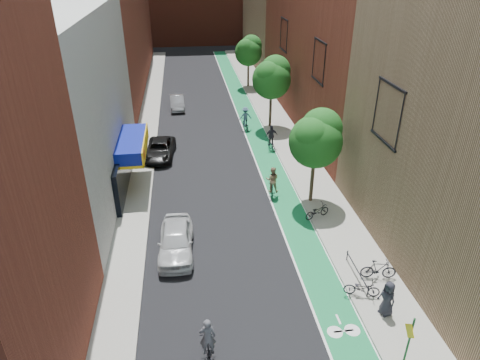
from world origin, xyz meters
name	(u,v)px	position (x,y,z in m)	size (l,w,h in m)	color
ground	(251,323)	(0.00, 0.00, 0.00)	(160.00, 160.00, 0.00)	black
bike_lane	(250,121)	(4.00, 26.00, 0.01)	(2.00, 68.00, 0.01)	#147542
sidewalk_left	(148,125)	(-6.00, 26.00, 0.07)	(2.00, 68.00, 0.15)	gray
sidewalk_right	(275,119)	(6.50, 26.00, 0.07)	(3.00, 68.00, 0.15)	gray
building_left_white	(49,108)	(-11.00, 14.00, 6.00)	(8.00, 20.00, 12.00)	silver
building_right_mid_red	(340,1)	(12.00, 26.00, 11.00)	(8.00, 28.00, 22.00)	maroon
tree_near	(316,137)	(5.65, 10.02, 4.66)	(3.40, 3.36, 6.42)	#332619
tree_mid	(272,76)	(5.65, 24.02, 4.89)	(3.55, 3.53, 6.74)	#332619
tree_far	(249,50)	(5.65, 38.02, 4.50)	(3.30, 3.25, 6.21)	#332619
sign_pole	(408,344)	(5.38, -3.50, 1.84)	(0.13, 0.71, 3.00)	#194C26
parked_car_white	(176,240)	(-3.30, 5.69, 0.80)	(1.88, 4.67, 1.59)	silver
parked_car_black	(160,149)	(-4.60, 18.58, 0.67)	(2.22, 4.81, 1.34)	black
parked_car_silver	(177,102)	(-3.15, 30.78, 0.69)	(1.46, 4.18, 1.38)	gray
cyclist_lead	(208,347)	(-2.02, -1.70, 0.73)	(0.67, 1.84, 2.18)	black
cyclist_lane_near	(272,183)	(3.20, 11.12, 0.98)	(1.02, 1.58, 2.17)	black
cyclist_lane_mid	(271,140)	(4.70, 18.87, 0.84)	(1.11, 1.71, 2.14)	black
cyclist_lane_far	(245,119)	(3.20, 23.82, 0.97)	(1.27, 1.83, 2.17)	black
parked_bike_near	(362,288)	(5.53, 0.93, 0.60)	(0.60, 1.71, 0.90)	black
parked_bike_mid	(378,269)	(6.83, 2.02, 0.69)	(0.51, 1.80, 1.08)	black
parked_bike_far	(317,211)	(5.40, 7.88, 0.61)	(0.61, 1.75, 0.92)	black
pedestrian	(387,298)	(6.17, -0.33, 1.04)	(0.87, 0.57, 1.79)	#212129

